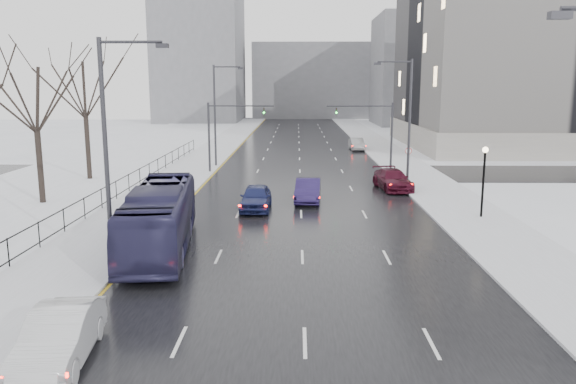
# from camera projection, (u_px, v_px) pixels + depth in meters

# --- Properties ---
(road) EXTENTS (16.00, 150.00, 0.04)m
(road) POSITION_uv_depth(u_px,v_px,m) (299.00, 157.00, 63.94)
(road) COLOR black
(road) RESTS_ON ground
(cross_road) EXTENTS (130.00, 10.00, 0.04)m
(cross_road) POSITION_uv_depth(u_px,v_px,m) (300.00, 173.00, 52.16)
(cross_road) COLOR black
(cross_road) RESTS_ON ground
(sidewalk_left) EXTENTS (5.00, 150.00, 0.16)m
(sidewalk_left) POSITION_uv_depth(u_px,v_px,m) (208.00, 156.00, 64.10)
(sidewalk_left) COLOR silver
(sidewalk_left) RESTS_ON ground
(sidewalk_right) EXTENTS (5.00, 150.00, 0.16)m
(sidewalk_right) POSITION_uv_depth(u_px,v_px,m) (392.00, 156.00, 63.76)
(sidewalk_right) COLOR silver
(sidewalk_right) RESTS_ON ground
(park_strip) EXTENTS (14.00, 150.00, 0.12)m
(park_strip) POSITION_uv_depth(u_px,v_px,m) (125.00, 156.00, 64.26)
(park_strip) COLOR white
(park_strip) RESTS_ON ground
(tree_park_d) EXTENTS (8.75, 8.75, 12.50)m
(tree_park_d) POSITION_uv_depth(u_px,v_px,m) (43.00, 204.00, 38.70)
(tree_park_d) COLOR black
(tree_park_d) RESTS_ON ground
(tree_park_e) EXTENTS (9.45, 9.45, 13.50)m
(tree_park_e) POSITION_uv_depth(u_px,v_px,m) (90.00, 180.00, 48.53)
(tree_park_e) COLOR black
(tree_park_e) RESTS_ON ground
(iron_fence) EXTENTS (0.06, 70.00, 1.30)m
(iron_fence) POSITION_uv_depth(u_px,v_px,m) (90.00, 203.00, 34.52)
(iron_fence) COLOR black
(iron_fence) RESTS_ON sidewalk_left
(streetlight_r_mid) EXTENTS (2.95, 0.25, 10.00)m
(streetlight_r_mid) POSITION_uv_depth(u_px,v_px,m) (407.00, 117.00, 43.12)
(streetlight_r_mid) COLOR #2D2D33
(streetlight_r_mid) RESTS_ON ground
(streetlight_l_near) EXTENTS (2.95, 0.25, 10.00)m
(streetlight_l_near) POSITION_uv_depth(u_px,v_px,m) (111.00, 144.00, 23.74)
(streetlight_l_near) COLOR #2D2D33
(streetlight_l_near) RESTS_ON ground
(streetlight_l_far) EXTENTS (2.95, 0.25, 10.00)m
(streetlight_l_far) POSITION_uv_depth(u_px,v_px,m) (217.00, 110.00, 55.17)
(streetlight_l_far) COLOR #2D2D33
(streetlight_l_far) RESTS_ON ground
(lamppost_r_mid) EXTENTS (0.36, 0.36, 4.28)m
(lamppost_r_mid) POSITION_uv_depth(u_px,v_px,m) (484.00, 172.00, 33.75)
(lamppost_r_mid) COLOR black
(lamppost_r_mid) RESTS_ON sidewalk_right
(mast_signal_right) EXTENTS (6.10, 0.33, 6.50)m
(mast_signal_right) POSITION_uv_depth(u_px,v_px,m) (380.00, 129.00, 51.27)
(mast_signal_right) COLOR #2D2D33
(mast_signal_right) RESTS_ON ground
(mast_signal_left) EXTENTS (6.10, 0.33, 6.50)m
(mast_signal_left) POSITION_uv_depth(u_px,v_px,m) (220.00, 129.00, 51.51)
(mast_signal_left) COLOR #2D2D33
(mast_signal_left) RESTS_ON ground
(no_uturn_sign) EXTENTS (0.60, 0.06, 2.70)m
(no_uturn_sign) POSITION_uv_depth(u_px,v_px,m) (408.00, 154.00, 47.65)
(no_uturn_sign) COLOR #2D2D33
(no_uturn_sign) RESTS_ON sidewalk_right
(civic_building) EXTENTS (41.00, 31.00, 24.80)m
(civic_building) POSITION_uv_depth(u_px,v_px,m) (568.00, 60.00, 73.06)
(civic_building) COLOR gray
(civic_building) RESTS_ON ground
(bldg_far_right) EXTENTS (24.00, 20.00, 22.00)m
(bldg_far_right) POSITION_uv_depth(u_px,v_px,m) (435.00, 71.00, 115.45)
(bldg_far_right) COLOR slate
(bldg_far_right) RESTS_ON ground
(bldg_far_left) EXTENTS (18.00, 22.00, 28.00)m
(bldg_far_left) POSITION_uv_depth(u_px,v_px,m) (200.00, 58.00, 125.51)
(bldg_far_left) COLOR slate
(bldg_far_left) RESTS_ON ground
(bldg_far_center) EXTENTS (30.00, 18.00, 18.00)m
(bldg_far_center) POSITION_uv_depth(u_px,v_px,m) (314.00, 81.00, 140.76)
(bldg_far_center) COLOR slate
(bldg_far_center) RESTS_ON ground
(sedan_left_near) EXTENTS (2.17, 4.94, 1.58)m
(sedan_left_near) POSITION_uv_depth(u_px,v_px,m) (59.00, 337.00, 16.38)
(sedan_left_near) COLOR silver
(sedan_left_near) RESTS_ON road
(bus) EXTENTS (4.01, 11.74, 3.20)m
(bus) POSITION_uv_depth(u_px,v_px,m) (160.00, 218.00, 27.54)
(bus) COLOR #28264B
(bus) RESTS_ON road
(sedan_center_near) EXTENTS (1.98, 4.79, 1.63)m
(sedan_center_near) POSITION_uv_depth(u_px,v_px,m) (256.00, 197.00, 36.57)
(sedan_center_near) COLOR navy
(sedan_center_near) RESTS_ON road
(sedan_right_near) EXTENTS (1.97, 4.93, 1.60)m
(sedan_right_near) POSITION_uv_depth(u_px,v_px,m) (308.00, 190.00, 39.12)
(sedan_right_near) COLOR #231849
(sedan_right_near) RESTS_ON road
(sedan_right_far) EXTENTS (2.87, 5.61, 1.56)m
(sedan_right_far) POSITION_uv_depth(u_px,v_px,m) (393.00, 180.00, 43.72)
(sedan_right_far) COLOR #3E0A1B
(sedan_right_far) RESTS_ON road
(sedan_right_distant) EXTENTS (1.72, 4.57, 1.49)m
(sedan_right_distant) POSITION_uv_depth(u_px,v_px,m) (357.00, 144.00, 70.22)
(sedan_right_distant) COLOR #939497
(sedan_right_distant) RESTS_ON road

